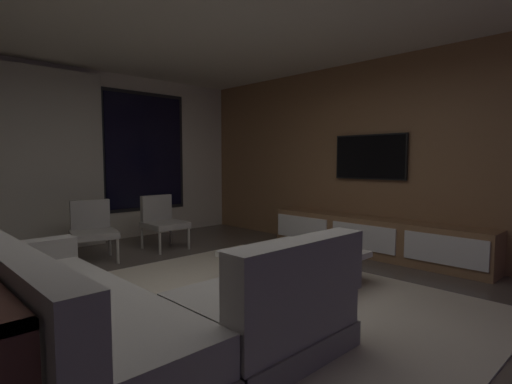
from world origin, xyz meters
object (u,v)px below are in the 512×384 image
accent_chair_by_curtain (92,227)px  coffee_table (294,267)px  book_stack_on_coffee_table (313,248)px  sectional_couch (119,315)px  media_console (374,238)px  mounted_tv (370,157)px  accent_chair_near_window (162,219)px

accent_chair_by_curtain → coffee_table: bearing=-66.2°
coffee_table → book_stack_on_coffee_table: book_stack_on_coffee_table is taller
sectional_couch → book_stack_on_coffee_table: bearing=1.3°
coffee_table → accent_chair_by_curtain: size_ratio=1.49×
book_stack_on_coffee_table → accent_chair_by_curtain: (-1.22, 2.63, 0.04)m
book_stack_on_coffee_table → media_console: size_ratio=0.09×
book_stack_on_coffee_table → accent_chair_by_curtain: 2.90m
accent_chair_by_curtain → mounted_tv: mounted_tv is taller
accent_chair_near_window → mounted_tv: 3.14m
media_console → mounted_tv: size_ratio=2.86×
coffee_table → accent_chair_by_curtain: 2.73m
coffee_table → sectional_couch: bearing=-174.3°
coffee_table → book_stack_on_coffee_table: 0.28m
sectional_couch → accent_chair_by_curtain: bearing=71.5°
sectional_couch → media_console: 3.74m
accent_chair_near_window → media_console: accent_chair_near_window is taller
book_stack_on_coffee_table → mounted_tv: 2.07m
mounted_tv → coffee_table: bearing=-172.5°
accent_chair_near_window → book_stack_on_coffee_table: bearing=-85.8°
accent_chair_by_curtain → mounted_tv: (3.02, -2.23, 0.92)m
accent_chair_near_window → sectional_couch: bearing=-125.5°
mounted_tv → book_stack_on_coffee_table: bearing=-167.4°
coffee_table → book_stack_on_coffee_table: bearing=-49.5°
book_stack_on_coffee_table → mounted_tv: size_ratio=0.25×
accent_chair_near_window → coffee_table: bearing=-88.4°
sectional_couch → coffee_table: 2.01m
coffee_table → accent_chair_by_curtain: bearing=113.8°
book_stack_on_coffee_table → mounted_tv: bearing=12.6°
sectional_couch → mounted_tv: bearing=6.6°
sectional_couch → accent_chair_by_curtain: (0.90, 2.68, 0.14)m
coffee_table → mounted_tv: size_ratio=1.07×
coffee_table → media_console: media_console is taller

